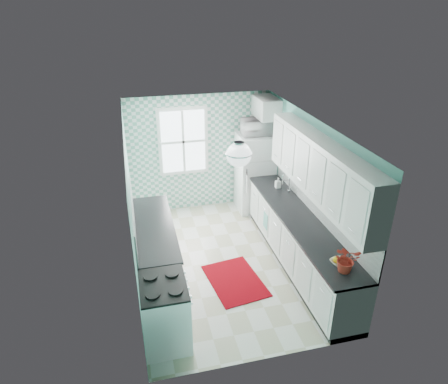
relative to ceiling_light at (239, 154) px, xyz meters
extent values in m
cube|color=silver|center=(0.00, 0.80, -2.33)|extent=(3.00, 4.40, 0.02)
cube|color=white|center=(0.00, 0.80, 0.19)|extent=(3.00, 4.40, 0.02)
cube|color=#60B3A2|center=(0.00, 3.01, -1.07)|extent=(3.00, 0.02, 2.50)
cube|color=#60B3A2|center=(0.00, -1.41, -1.07)|extent=(3.00, 0.02, 2.50)
cube|color=#60B3A2|center=(-1.51, 0.80, -1.07)|extent=(0.02, 4.40, 2.50)
cube|color=#60B3A2|center=(1.51, 0.80, -1.07)|extent=(0.02, 4.40, 2.50)
cube|color=#5FA38E|center=(0.00, 2.99, -1.07)|extent=(3.00, 0.01, 2.50)
cube|color=white|center=(-0.35, 2.96, -0.77)|extent=(1.04, 0.05, 1.44)
cube|color=white|center=(-0.35, 2.95, -0.77)|extent=(0.90, 0.02, 1.30)
cube|color=white|center=(1.49, 0.40, -1.13)|extent=(0.02, 3.60, 0.51)
cube|color=white|center=(-1.49, 0.73, -1.13)|extent=(0.02, 2.15, 0.51)
cube|color=silver|center=(1.33, 0.20, -0.42)|extent=(0.33, 3.20, 0.90)
cube|color=silver|center=(1.30, 2.63, -0.07)|extent=(0.40, 0.74, 0.40)
cylinder|color=silver|center=(0.00, 0.00, 0.16)|extent=(0.14, 0.14, 0.04)
cylinder|color=silver|center=(0.00, 0.00, 0.09)|extent=(0.02, 0.02, 0.12)
sphere|color=white|center=(0.00, 0.00, 0.00)|extent=(0.34, 0.34, 0.34)
cube|color=white|center=(1.20, 0.40, -1.87)|extent=(0.60, 3.60, 0.90)
cube|color=black|center=(1.19, 0.40, -1.40)|extent=(0.63, 3.60, 0.04)
cube|color=white|center=(-1.20, 0.73, -1.87)|extent=(0.60, 2.15, 0.90)
cube|color=black|center=(-1.19, 0.73, -1.40)|extent=(0.63, 2.15, 0.04)
cube|color=white|center=(1.11, 2.60, -1.47)|extent=(0.74, 0.70, 1.70)
cube|color=silver|center=(1.11, 2.24, -1.08)|extent=(0.72, 0.01, 0.02)
cube|color=silver|center=(0.81, 2.23, -0.88)|extent=(0.03, 0.03, 0.30)
cube|color=silver|center=(0.81, 2.23, -1.47)|extent=(0.03, 0.03, 0.54)
cube|color=white|center=(-1.20, -0.75, -1.85)|extent=(0.60, 0.77, 0.91)
cube|color=black|center=(-1.20, -0.75, -1.40)|extent=(0.60, 0.77, 0.03)
cube|color=black|center=(-0.89, -0.75, -1.80)|extent=(0.01, 0.50, 0.30)
cube|color=silver|center=(1.20, 1.35, -1.40)|extent=(0.48, 0.40, 0.12)
cylinder|color=silver|center=(1.37, 1.35, -1.20)|extent=(0.02, 0.02, 0.30)
torus|color=silver|center=(1.31, 1.35, -1.01)|extent=(0.16, 0.02, 0.16)
cube|color=#600813|center=(0.03, 0.22, -2.32)|extent=(0.96, 1.25, 0.02)
cube|color=#49AC8C|center=(0.89, 1.20, -1.84)|extent=(0.04, 0.21, 0.31)
imported|color=white|center=(1.20, -0.91, -1.35)|extent=(0.29, 0.29, 0.06)
imported|color=red|center=(1.20, -1.05, -1.19)|extent=(0.37, 0.33, 0.38)
imported|color=#8DA4B0|center=(1.25, 1.60, -1.28)|extent=(0.09, 0.10, 0.20)
imported|color=white|center=(1.11, 2.60, -0.46)|extent=(0.61, 0.43, 0.33)
camera|label=1|loc=(-1.41, -4.87, 1.92)|focal=32.00mm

